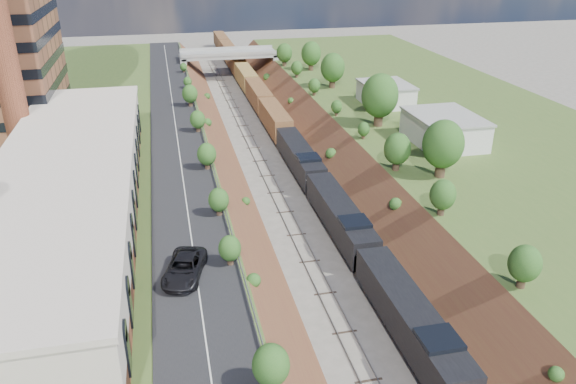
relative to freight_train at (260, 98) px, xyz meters
name	(u,v)px	position (x,y,z in m)	size (l,w,h in m)	color
platform_left	(57,170)	(-35.60, -31.76, -0.24)	(44.00, 180.00, 5.00)	#415C26
platform_right	(470,137)	(30.40, -31.76, -0.24)	(44.00, 180.00, 5.00)	#415C26
embankment_left	(210,173)	(-13.60, -31.76, -2.74)	(7.07, 180.00, 7.07)	brown
embankment_right	(346,161)	(8.40, -31.76, -2.74)	(7.07, 180.00, 7.07)	brown
rail_left_track	(263,168)	(-5.20, -31.76, -2.65)	(1.58, 180.00, 0.18)	gray
rail_right_track	(295,165)	(0.00, -31.76, -2.65)	(1.58, 180.00, 0.18)	gray
road	(178,144)	(-18.10, -31.76, 2.31)	(8.00, 180.00, 0.10)	black
guardrail	(206,139)	(-14.00, -31.96, 2.81)	(0.10, 171.00, 0.70)	#99999E
commercial_building	(67,189)	(-30.60, -53.76, 5.77)	(14.30, 62.30, 7.00)	brown
overpass	(229,60)	(-2.60, 30.24, 2.18)	(24.50, 8.30, 7.40)	gray
white_building_near	(444,130)	(20.90, -39.76, 4.26)	(9.00, 12.00, 4.00)	silver
white_building_far	(386,95)	(20.40, -17.76, 4.06)	(8.00, 10.00, 3.60)	silver
tree_right_large	(443,145)	(14.40, -51.76, 6.65)	(5.25, 5.25, 7.61)	#473323
tree_left_crest	(241,272)	(-14.40, -71.76, 4.30)	(2.45, 2.45, 3.55)	#473323
freight_train	(260,98)	(0.00, 0.00, 0.00)	(3.25, 165.16, 4.80)	black
suv	(184,268)	(-19.13, -68.48, 3.31)	(3.14, 6.82, 1.90)	black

